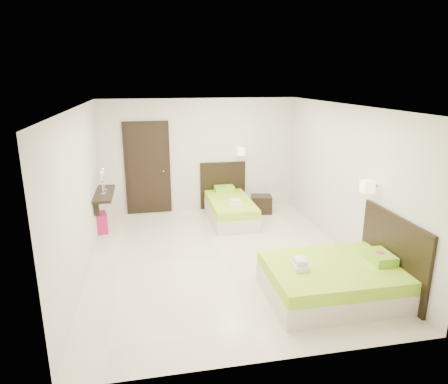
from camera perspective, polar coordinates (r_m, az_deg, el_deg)
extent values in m
plane|color=beige|center=(7.11, -0.33, -9.25)|extent=(5.50, 5.50, 0.00)
cube|color=beige|center=(8.84, 0.90, -3.09)|extent=(0.90, 1.80, 0.29)
cube|color=#8BC61F|center=(8.77, 0.90, -1.65)|extent=(0.89, 1.79, 0.18)
cube|color=black|center=(9.53, -0.18, 0.97)|extent=(1.08, 0.05, 1.13)
cube|color=#88CA24|center=(9.36, 0.05, 0.48)|extent=(0.45, 0.31, 0.13)
cylinder|color=#C32D6B|center=(9.34, 0.05, 0.86)|extent=(0.11, 0.11, 0.00)
cube|color=silver|center=(8.27, 1.62, -1.83)|extent=(0.27, 0.20, 0.07)
cube|color=silver|center=(8.25, 1.62, -1.36)|extent=(0.20, 0.15, 0.07)
cube|color=#F3E6C7|center=(9.29, 2.43, 5.83)|extent=(0.16, 0.16, 0.18)
cylinder|color=#2D2116|center=(9.37, 2.32, 5.91)|extent=(0.03, 0.16, 0.03)
cube|color=beige|center=(6.08, 15.21, -12.92)|extent=(1.87, 1.40, 0.30)
cube|color=#8BC61F|center=(5.97, 15.38, -10.87)|extent=(1.85, 1.39, 0.19)
cube|color=black|center=(6.33, 22.96, -8.12)|extent=(0.05, 1.59, 1.17)
cube|color=#88CA24|center=(6.23, 21.35, -8.64)|extent=(0.32, 0.47, 0.13)
cylinder|color=#C32D6B|center=(6.21, 21.41, -8.07)|extent=(0.11, 0.11, 0.00)
cube|color=silver|center=(5.72, 10.78, -10.36)|extent=(0.21, 0.28, 0.07)
cube|color=silver|center=(5.68, 10.82, -9.68)|extent=(0.15, 0.21, 0.07)
cube|color=#F3E6C7|center=(6.44, 19.82, 0.78)|extent=(0.17, 0.17, 0.19)
cylinder|color=#2D2116|center=(6.48, 20.43, 0.81)|extent=(0.16, 0.03, 0.03)
cube|color=black|center=(9.35, 5.37, -1.73)|extent=(0.52, 0.47, 0.40)
cube|color=#9D154B|center=(8.52, -17.73, -4.25)|extent=(0.47, 0.47, 0.40)
cube|color=black|center=(9.25, -10.86, 3.31)|extent=(1.02, 0.06, 2.14)
cube|color=black|center=(9.21, -10.85, 3.26)|extent=(0.88, 0.04, 2.06)
cylinder|color=silver|center=(9.20, -8.65, 3.03)|extent=(0.03, 0.10, 0.03)
cube|color=black|center=(8.27, -16.75, -0.23)|extent=(0.35, 1.20, 0.06)
cube|color=black|center=(7.90, -17.78, -2.21)|extent=(0.10, 0.04, 0.30)
cube|color=black|center=(8.76, -17.16, -0.40)|extent=(0.10, 0.04, 0.30)
cylinder|color=silver|center=(8.12, -16.86, -0.25)|extent=(0.10, 0.10, 0.02)
cylinder|color=silver|center=(8.09, -16.93, 0.57)|extent=(0.02, 0.02, 0.22)
cone|color=silver|center=(8.06, -17.01, 1.46)|extent=(0.07, 0.07, 0.04)
cylinder|color=white|center=(8.03, -17.06, 2.12)|extent=(0.02, 0.02, 0.15)
sphere|color=#FFB23F|center=(8.01, -17.11, 2.72)|extent=(0.02, 0.02, 0.02)
cylinder|color=silver|center=(8.41, -16.68, 0.31)|extent=(0.10, 0.10, 0.02)
cylinder|color=silver|center=(8.38, -16.75, 1.10)|extent=(0.02, 0.02, 0.22)
cone|color=silver|center=(8.35, -16.82, 1.97)|extent=(0.07, 0.07, 0.04)
cylinder|color=white|center=(8.32, -16.87, 2.60)|extent=(0.02, 0.02, 0.15)
sphere|color=#FFB23F|center=(8.31, -16.92, 3.18)|extent=(0.02, 0.02, 0.02)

